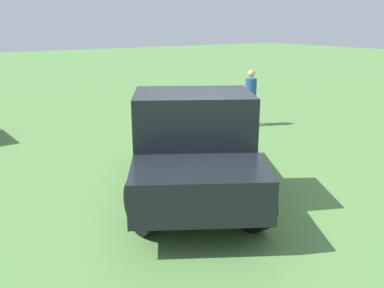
% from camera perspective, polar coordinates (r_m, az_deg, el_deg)
% --- Properties ---
extents(ground_plane, '(80.00, 80.00, 0.00)m').
position_cam_1_polar(ground_plane, '(7.35, 0.58, -7.32)').
color(ground_plane, '#5B8C47').
extents(pickup_truck, '(4.75, 3.84, 1.83)m').
position_cam_1_polar(pickup_truck, '(7.17, 0.05, 0.14)').
color(pickup_truck, black).
rests_on(pickup_truck, ground_plane).
extents(person_bystander, '(0.34, 0.34, 1.60)m').
position_cam_1_polar(person_bystander, '(12.41, 7.81, 6.51)').
color(person_bystander, black).
rests_on(person_bystander, ground_plane).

